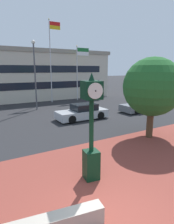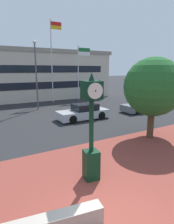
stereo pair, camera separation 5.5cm
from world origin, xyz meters
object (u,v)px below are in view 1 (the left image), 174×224
(car_street_near, at_px, (82,112))
(street_lamp_post, at_px, (35,68))
(plaza_tree, at_px, (153,88))
(flagpole_secondary, at_px, (79,67))
(car_street_mid, at_px, (141,106))
(flagpole_primary, at_px, (51,56))
(street_clock, at_px, (91,131))

(car_street_near, bearing_deg, street_lamp_post, 19.81)
(plaza_tree, bearing_deg, car_street_near, 104.72)
(plaza_tree, distance_m, street_lamp_post, 12.42)
(car_street_near, xyz_separation_m, flagpole_secondary, (4.82, 9.60, 3.82))
(car_street_near, bearing_deg, car_street_mid, -91.92)
(car_street_near, bearing_deg, plaza_tree, -165.41)
(car_street_mid, relative_size, flagpole_primary, 0.42)
(street_lamp_post, bearing_deg, plaza_tree, -72.63)
(flagpole_secondary, distance_m, street_lamp_post, 7.89)
(street_lamp_post, bearing_deg, flagpole_primary, 49.39)
(street_clock, bearing_deg, street_lamp_post, 90.50)
(plaza_tree, height_order, flagpole_primary, flagpole_primary)
(car_street_mid, xyz_separation_m, street_lamp_post, (-8.66, 6.12, 3.62))
(street_clock, xyz_separation_m, car_street_mid, (10.69, 7.95, -1.34))
(flagpole_secondary, bearing_deg, street_clock, -116.89)
(street_clock, relative_size, car_street_mid, 0.96)
(flagpole_primary, bearing_deg, street_clock, -106.30)
(car_street_near, relative_size, street_lamp_post, 0.62)
(flagpole_primary, distance_m, street_lamp_post, 5.08)
(car_street_mid, xyz_separation_m, flagpole_secondary, (-1.69, 9.80, 3.82))
(plaza_tree, relative_size, car_street_mid, 1.16)
(car_street_mid, distance_m, street_lamp_post, 11.21)
(plaza_tree, height_order, street_lamp_post, street_lamp_post)
(car_street_near, distance_m, flagpole_primary, 10.92)
(car_street_near, height_order, flagpole_secondary, flagpole_secondary)
(flagpole_primary, xyz_separation_m, street_lamp_post, (-3.16, -3.68, -1.49))
(car_street_mid, bearing_deg, car_street_near, 87.04)
(car_street_mid, bearing_deg, street_lamp_post, 53.61)
(car_street_near, xyz_separation_m, flagpole_primary, (1.01, 9.60, 5.11))
(flagpole_secondary, bearing_deg, street_lamp_post, -152.13)
(plaza_tree, distance_m, flagpole_secondary, 15.89)
(street_clock, relative_size, street_lamp_post, 0.58)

